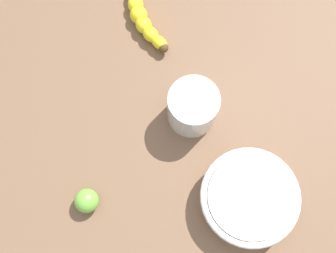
{
  "coord_description": "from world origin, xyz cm",
  "views": [
    {
      "loc": [
        3.4,
        27.86,
        83.47
      ],
      "look_at": [
        0.95,
        6.18,
        5.0
      ],
      "focal_mm": 46.23,
      "sensor_mm": 36.0,
      "label": 1
    }
  ],
  "objects_px": {
    "banana": "(142,14)",
    "smoothie_glass": "(193,108)",
    "lime_fruit": "(87,201)",
    "ceramic_bowl": "(249,198)"
  },
  "relations": [
    {
      "from": "banana",
      "to": "smoothie_glass",
      "type": "height_order",
      "value": "smoothie_glass"
    },
    {
      "from": "lime_fruit",
      "to": "smoothie_glass",
      "type": "bearing_deg",
      "value": -145.21
    },
    {
      "from": "smoothie_glass",
      "to": "lime_fruit",
      "type": "xyz_separation_m",
      "value": [
        0.21,
        0.15,
        -0.02
      ]
    },
    {
      "from": "banana",
      "to": "ceramic_bowl",
      "type": "relative_size",
      "value": 1.07
    },
    {
      "from": "lime_fruit",
      "to": "banana",
      "type": "bearing_deg",
      "value": -110.35
    },
    {
      "from": "banana",
      "to": "ceramic_bowl",
      "type": "distance_m",
      "value": 0.42
    },
    {
      "from": "smoothie_glass",
      "to": "ceramic_bowl",
      "type": "xyz_separation_m",
      "value": [
        -0.08,
        0.17,
        -0.01
      ]
    },
    {
      "from": "banana",
      "to": "ceramic_bowl",
      "type": "xyz_separation_m",
      "value": [
        -0.15,
        0.39,
        0.01
      ]
    },
    {
      "from": "smoothie_glass",
      "to": "ceramic_bowl",
      "type": "relative_size",
      "value": 0.53
    },
    {
      "from": "smoothie_glass",
      "to": "lime_fruit",
      "type": "relative_size",
      "value": 2.11
    }
  ]
}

